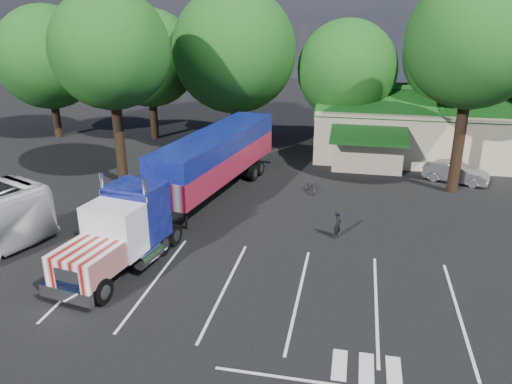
% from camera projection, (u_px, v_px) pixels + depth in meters
% --- Properties ---
extents(ground, '(120.00, 120.00, 0.00)m').
position_uv_depth(ground, '(254.00, 230.00, 27.11)').
color(ground, black).
rests_on(ground, ground).
extents(event_hall, '(24.20, 14.12, 5.55)m').
position_uv_depth(event_hall, '(466.00, 128.00, 40.06)').
color(event_hall, tan).
rests_on(event_hall, ground).
extents(tree_row_a, '(9.00, 9.00, 11.68)m').
position_uv_depth(tree_row_a, '(48.00, 57.00, 43.87)').
color(tree_row_a, black).
rests_on(tree_row_a, ground).
extents(tree_row_b, '(8.40, 8.40, 11.35)m').
position_uv_depth(tree_row_b, '(150.00, 58.00, 43.38)').
color(tree_row_b, black).
rests_on(tree_row_b, ground).
extents(tree_row_c, '(10.00, 10.00, 13.05)m').
position_uv_depth(tree_row_c, '(234.00, 51.00, 40.08)').
color(tree_row_c, black).
rests_on(tree_row_c, ground).
extents(tree_row_d, '(8.00, 8.00, 10.60)m').
position_uv_depth(tree_row_d, '(347.00, 70.00, 40.08)').
color(tree_row_d, black).
rests_on(tree_row_d, ground).
extents(tree_row_e, '(9.60, 9.60, 12.90)m').
position_uv_depth(tree_row_e, '(467.00, 52.00, 38.31)').
color(tree_row_e, black).
rests_on(tree_row_e, ground).
extents(tree_near_left, '(7.60, 7.60, 12.65)m').
position_uv_depth(tree_near_left, '(111.00, 50.00, 31.49)').
color(tree_near_left, black).
rests_on(tree_near_left, ground).
extents(tree_near_right, '(8.00, 8.00, 13.50)m').
position_uv_depth(tree_near_right, '(474.00, 42.00, 29.40)').
color(tree_near_right, black).
rests_on(tree_near_right, ground).
extents(semi_truck, '(6.09, 20.72, 4.32)m').
position_uv_depth(semi_truck, '(197.00, 171.00, 29.00)').
color(semi_truck, black).
rests_on(semi_truck, ground).
extents(woman, '(0.49, 0.63, 1.52)m').
position_uv_depth(woman, '(338.00, 224.00, 25.99)').
color(woman, black).
rests_on(woman, ground).
extents(bicycle, '(1.11, 1.66, 0.82)m').
position_uv_depth(bicycle, '(311.00, 187.00, 32.43)').
color(bicycle, black).
rests_on(bicycle, ground).
extents(silver_sedan, '(4.52, 2.75, 1.41)m').
position_uv_depth(silver_sedan, '(456.00, 173.00, 34.22)').
color(silver_sedan, '#939599').
rests_on(silver_sedan, ground).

